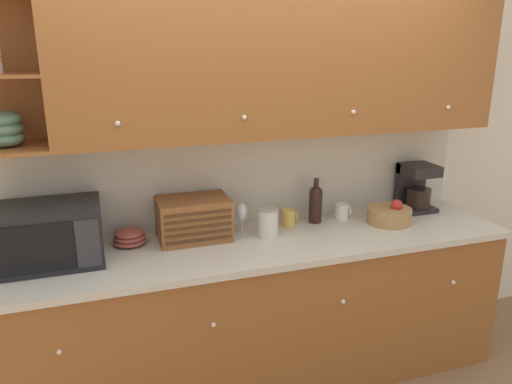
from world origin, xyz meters
name	(u,v)px	position (x,y,z in m)	size (l,w,h in m)	color
ground_plane	(246,348)	(0.00, 0.00, 0.00)	(24.00, 24.00, 0.00)	#896647
wall_back	(243,168)	(0.00, 0.03, 1.30)	(5.41, 0.06, 2.60)	silver
counter_unit	(261,312)	(0.00, -0.33, 0.47)	(3.03, 0.68, 0.94)	#935628
backsplash_panel	(245,178)	(0.00, -0.01, 1.24)	(3.01, 0.01, 0.60)	beige
upper_cabinets	(281,67)	(0.17, -0.18, 1.92)	(3.01, 0.39, 0.77)	#935628
microwave	(50,234)	(-1.14, -0.26, 1.10)	(0.53, 0.39, 0.31)	black
bowl_stack_on_counter	(130,237)	(-0.74, -0.15, 0.99)	(0.19, 0.19, 0.09)	#9E473D
bread_box	(194,219)	(-0.37, -0.17, 1.07)	(0.41, 0.28, 0.25)	brown
wine_glass	(242,213)	(-0.07, -0.18, 1.07)	(0.07, 0.07, 0.19)	silver
storage_canister	(268,222)	(0.06, -0.28, 1.04)	(0.13, 0.13, 0.18)	silver
mug	(289,217)	(0.25, -0.14, 1.00)	(0.10, 0.09, 0.11)	gold
wine_bottle	(316,202)	(0.43, -0.14, 1.08)	(0.09, 0.09, 0.29)	black
mug_blue_second	(342,212)	(0.62, -0.15, 1.00)	(0.10, 0.09, 0.10)	silver
fruit_basket	(390,215)	(0.88, -0.30, 1.00)	(0.28, 0.28, 0.16)	#A87F4C
coffee_maker	(416,187)	(1.20, -0.12, 1.10)	(0.22, 0.22, 0.32)	black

